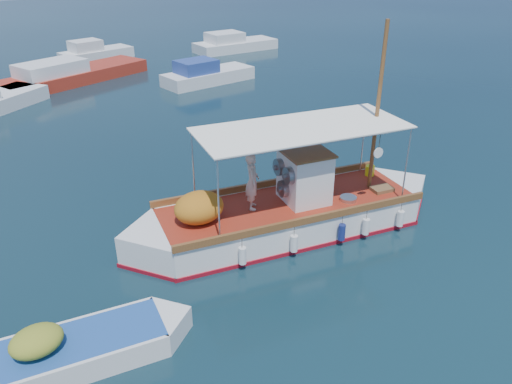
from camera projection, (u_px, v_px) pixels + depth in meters
ground at (291, 225)px, 16.49m from camera, size 160.00×160.00×0.00m
fishing_caique at (286, 214)px, 15.98m from camera, size 10.47×4.88×6.61m
dinghy at (72, 353)px, 11.01m from camera, size 5.32×2.36×1.33m
bg_boat_n at (69, 76)px, 32.81m from camera, size 10.65×5.38×1.80m
bg_boat_ne at (206, 76)px, 32.80m from camera, size 6.21×2.41×1.80m
bg_boat_e at (233, 45)px, 42.50m from camera, size 7.25×3.08×1.80m
bg_boat_far_n at (95, 54)px, 39.15m from camera, size 5.75×2.63×1.80m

